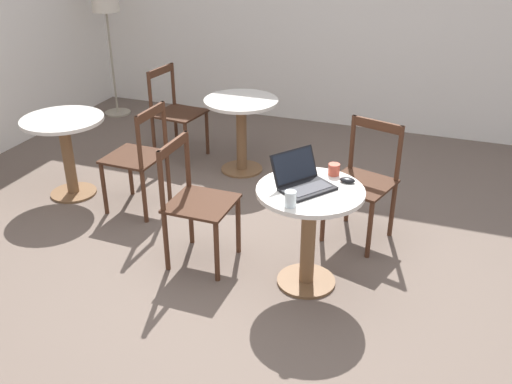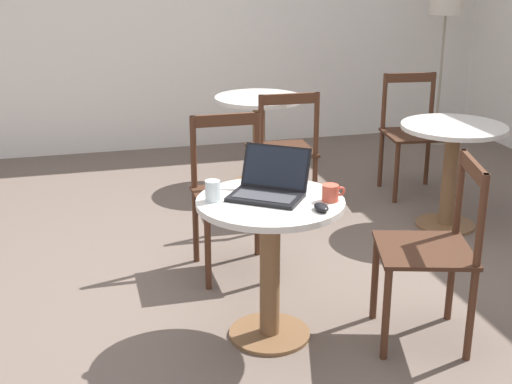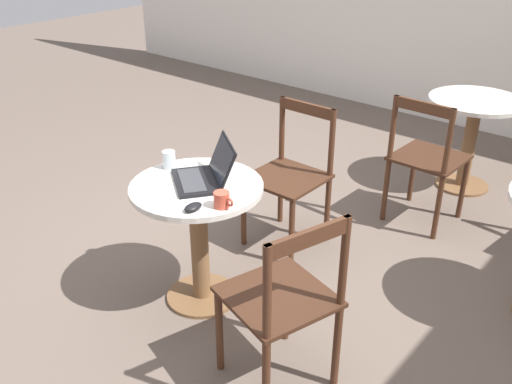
% 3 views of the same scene
% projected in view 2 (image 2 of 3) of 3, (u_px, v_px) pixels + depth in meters
% --- Properties ---
extents(ground_plane, '(16.00, 16.00, 0.00)m').
position_uv_depth(ground_plane, '(244.00, 299.00, 3.88)').
color(ground_plane, '#66564C').
extents(wall_back, '(9.40, 0.06, 2.70)m').
position_uv_depth(wall_back, '(156.00, 2.00, 6.39)').
color(wall_back, white).
rests_on(wall_back, ground_plane).
extents(cafe_table_near, '(0.69, 0.69, 0.71)m').
position_uv_depth(cafe_table_near, '(270.00, 239.00, 3.35)').
color(cafe_table_near, brown).
rests_on(cafe_table_near, ground_plane).
extents(cafe_table_mid, '(0.69, 0.69, 0.71)m').
position_uv_depth(cafe_table_mid, '(451.00, 154.00, 4.73)').
color(cafe_table_mid, brown).
rests_on(cafe_table_mid, ground_plane).
extents(cafe_table_far, '(0.69, 0.69, 0.71)m').
position_uv_depth(cafe_table_far, '(259.00, 122.00, 5.61)').
color(cafe_table_far, brown).
rests_on(cafe_table_far, ground_plane).
extents(chair_near_right, '(0.54, 0.54, 0.90)m').
position_uv_depth(chair_near_right, '(433.00, 251.00, 3.35)').
color(chair_near_right, '#472819').
rests_on(chair_near_right, ground_plane).
extents(chair_near_back, '(0.44, 0.44, 0.90)m').
position_uv_depth(chair_near_back, '(232.00, 195.00, 4.11)').
color(chair_near_back, '#472819').
rests_on(chair_near_back, ground_plane).
extents(chair_mid_back, '(0.49, 0.49, 0.90)m').
position_uv_depth(chair_mid_back, '(413.00, 134.00, 5.45)').
color(chair_mid_back, '#472819').
rests_on(chair_mid_back, ground_plane).
extents(chair_far_front, '(0.45, 0.45, 0.90)m').
position_uv_depth(chair_far_front, '(283.00, 152.00, 4.96)').
color(chair_far_front, '#472819').
rests_on(chair_far_front, ground_plane).
extents(floor_lamp, '(0.31, 0.31, 1.50)m').
position_uv_depth(floor_lamp, '(446.00, 11.00, 6.63)').
color(floor_lamp, '#9E937F').
rests_on(floor_lamp, ground_plane).
extents(laptop, '(0.44, 0.43, 0.21)m').
position_uv_depth(laptop, '(269.00, 187.00, 3.32)').
color(laptop, black).
rests_on(laptop, cafe_table_near).
extents(mouse, '(0.06, 0.10, 0.03)m').
position_uv_depth(mouse, '(321.00, 207.00, 3.15)').
color(mouse, black).
rests_on(mouse, cafe_table_near).
extents(mug, '(0.11, 0.08, 0.08)m').
position_uv_depth(mug, '(331.00, 193.00, 3.26)').
color(mug, '#C64C38').
rests_on(mug, cafe_table_near).
extents(drinking_glass, '(0.07, 0.07, 0.10)m').
position_uv_depth(drinking_glass, '(213.00, 191.00, 3.26)').
color(drinking_glass, silver).
rests_on(drinking_glass, cafe_table_near).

